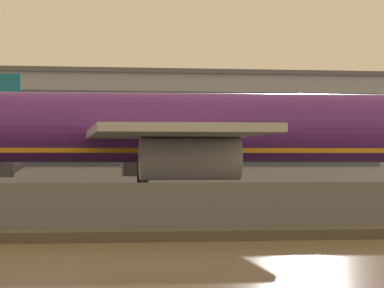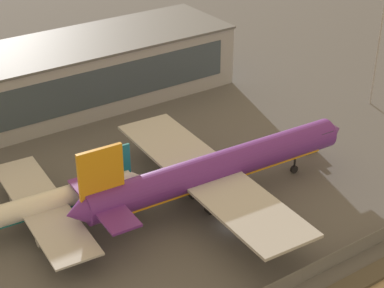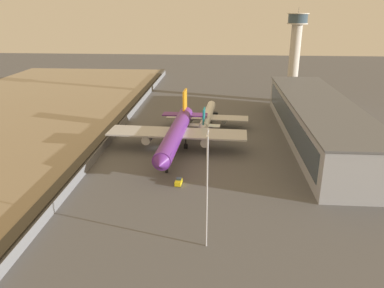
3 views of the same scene
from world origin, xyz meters
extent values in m
plane|color=#565659|center=(0.00, 0.00, 0.00)|extent=(500.00, 500.00, 0.00)
cube|color=#474238|center=(0.00, -20.50, 0.25)|extent=(320.00, 3.00, 0.50)
cube|color=slate|center=(0.00, -16.00, 1.34)|extent=(280.00, 0.08, 2.67)
cylinder|color=slate|center=(0.00, -16.00, 1.34)|extent=(0.10, 0.10, 2.67)
cylinder|color=#602889|center=(2.72, 7.42, 6.25)|extent=(46.89, 7.47, 5.11)
cube|color=orange|center=(2.72, 7.42, 4.85)|extent=(39.84, 6.09, 0.92)
cube|color=#B7BABF|center=(0.96, 18.73, 5.62)|extent=(11.40, 22.90, 0.51)
cube|color=#B7BABF|center=(-0.18, -3.65, 5.62)|extent=(11.40, 22.90, 0.51)
cylinder|color=#B7BABF|center=(2.26, 16.87, 3.96)|extent=(6.67, 3.14, 2.81)
cylinder|color=#B7BABF|center=(1.31, -1.93, 3.96)|extent=(6.67, 3.14, 2.81)
cylinder|color=black|center=(-0.41, 10.27, 2.21)|extent=(0.41, 0.41, 2.99)
cylinder|color=black|center=(-0.41, 10.27, 0.71)|extent=(1.70, 1.23, 1.64)
cylinder|color=black|center=(-0.68, 4.91, 2.21)|extent=(0.41, 0.41, 2.99)
cylinder|color=black|center=(-0.68, 4.91, 0.71)|extent=(1.70, 1.23, 1.64)
cone|color=white|center=(-8.73, 15.52, 4.26)|extent=(2.46, 3.27, 3.13)
camera|label=1|loc=(-11.25, -73.84, 3.76)|focal=105.00mm
camera|label=2|loc=(-51.46, -64.18, 60.06)|focal=60.00mm
camera|label=3|loc=(114.59, 20.63, 44.36)|focal=35.00mm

